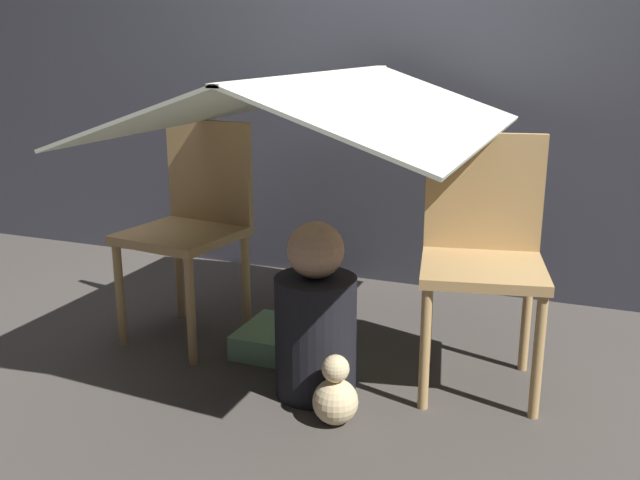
% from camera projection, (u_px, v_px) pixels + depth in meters
% --- Properties ---
extents(ground_plane, '(8.80, 8.80, 0.00)m').
position_uv_depth(ground_plane, '(307.00, 375.00, 2.72)').
color(ground_plane, '#47423D').
extents(wall_back, '(7.00, 0.05, 2.50)m').
position_uv_depth(wall_back, '(400.00, 37.00, 3.47)').
color(wall_back, '#3D3D47').
rests_on(wall_back, ground_plane).
extents(chair_left, '(0.48, 0.48, 0.91)m').
position_uv_depth(chair_left, '(193.00, 219.00, 2.99)').
color(chair_left, tan).
rests_on(chair_left, ground_plane).
extents(chair_right, '(0.51, 0.51, 0.91)m').
position_uv_depth(chair_right, '(483.00, 248.00, 2.56)').
color(chair_right, tan).
rests_on(chair_right, ground_plane).
extents(sheet_canopy, '(1.23, 1.54, 0.22)m').
position_uv_depth(sheet_canopy, '(320.00, 102.00, 2.57)').
color(sheet_canopy, silver).
extents(person_front, '(0.29, 0.29, 0.64)m').
position_uv_depth(person_front, '(316.00, 321.00, 2.52)').
color(person_front, black).
rests_on(person_front, ground_plane).
extents(floor_cushion, '(0.42, 0.34, 0.10)m').
position_uv_depth(floor_cushion, '(293.00, 341.00, 2.91)').
color(floor_cushion, '#7FB27F').
rests_on(floor_cushion, ground_plane).
extents(plush_toy, '(0.15, 0.15, 0.24)m').
position_uv_depth(plush_toy, '(335.00, 396.00, 2.36)').
color(plush_toy, beige).
rests_on(plush_toy, ground_plane).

